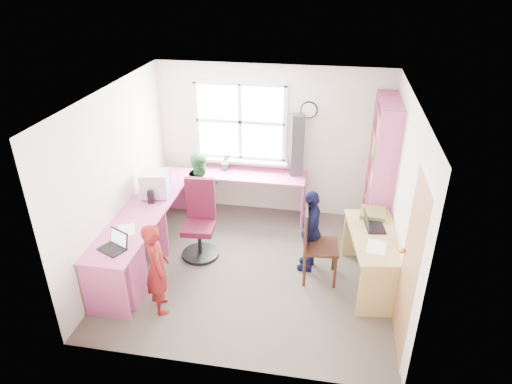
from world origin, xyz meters
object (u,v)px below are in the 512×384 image
right_desk (374,249)px  laptop_left (115,244)px  potted_plant (226,162)px  person_green (202,191)px  wooden_chair (315,242)px  person_red (157,268)px  swivel_chair (200,224)px  l_desk (151,243)px  crt_monitor (155,184)px  person_navy (310,230)px  bookshelf (380,175)px  cd_tower (297,145)px  laptop_right (372,224)px

right_desk → laptop_left: laptop_left is taller
potted_plant → person_green: (-0.26, -0.50, -0.28)m
wooden_chair → person_red: bearing=-156.4°
wooden_chair → right_desk: bearing=-4.1°
laptop_left → potted_plant: bearing=97.8°
swivel_chair → laptop_left: 1.35m
l_desk → wooden_chair: wooden_chair is taller
crt_monitor → person_green: bearing=35.0°
swivel_chair → person_navy: 1.54m
crt_monitor → person_navy: 2.27m
swivel_chair → laptop_left: bearing=-125.4°
l_desk → laptop_left: 0.70m
swivel_chair → laptop_left: size_ratio=2.95×
bookshelf → person_navy: 1.42m
cd_tower → person_navy: 1.54m
right_desk → person_red: 2.65m
person_green → person_red: bearing=-146.4°
swivel_chair → cd_tower: bearing=42.6°
laptop_left → person_navy: person_navy is taller
person_green → person_navy: bearing=-82.4°
right_desk → person_green: person_green is taller
person_red → person_green: size_ratio=0.96×
laptop_left → person_green: size_ratio=0.31×
person_navy → wooden_chair: bearing=25.4°
swivel_chair → crt_monitor: swivel_chair is taller
wooden_chair → laptop_right: (0.69, 0.16, 0.23)m
cd_tower → right_desk: bearing=-65.9°
right_desk → laptop_left: bearing=-172.7°
wooden_chair → laptop_right: 0.74m
l_desk → person_navy: bearing=12.7°
person_navy → right_desk: bearing=82.0°
potted_plant → laptop_left: bearing=-108.0°
person_green → l_desk: bearing=-162.0°
crt_monitor → laptop_left: 1.34m
crt_monitor → laptop_right: 3.00m
wooden_chair → laptop_left: bearing=-163.9°
bookshelf → laptop_right: bearing=-98.1°
l_desk → potted_plant: 1.92m
swivel_chair → crt_monitor: (-0.69, 0.21, 0.45)m
swivel_chair → l_desk: bearing=-137.7°
bookshelf → wooden_chair: (-0.84, -1.22, -0.44)m
cd_tower → person_green: 1.61m
crt_monitor → potted_plant: size_ratio=1.52×
person_navy → bookshelf: bearing=145.1°
right_desk → person_red: (-2.49, -0.91, 0.05)m
swivel_chair → person_green: bearing=99.0°
laptop_right → right_desk: bearing=-172.8°
laptop_left → bookshelf: bearing=59.1°
person_red → laptop_right: bearing=-94.4°
laptop_left → person_navy: (2.22, 1.04, -0.21)m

